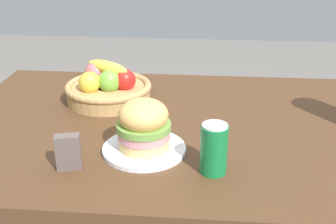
% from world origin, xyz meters
% --- Properties ---
extents(dining_table, '(1.40, 0.90, 0.75)m').
position_xyz_m(dining_table, '(0.00, 0.00, 0.65)').
color(dining_table, '#4C301C').
rests_on(dining_table, ground_plane).
extents(plate, '(0.22, 0.22, 0.01)m').
position_xyz_m(plate, '(-0.09, -0.18, 0.76)').
color(plate, white).
rests_on(plate, dining_table).
extents(sandwich, '(0.14, 0.14, 0.13)m').
position_xyz_m(sandwich, '(-0.09, -0.18, 0.83)').
color(sandwich, '#E5BC75').
rests_on(sandwich, plate).
extents(soda_can, '(0.07, 0.07, 0.13)m').
position_xyz_m(soda_can, '(0.09, -0.26, 0.81)').
color(soda_can, '#147238').
rests_on(soda_can, dining_table).
extents(fruit_basket, '(0.29, 0.29, 0.14)m').
position_xyz_m(fruit_basket, '(-0.26, 0.16, 0.80)').
color(fruit_basket, tan).
rests_on(fruit_basket, dining_table).
extents(napkin_holder, '(0.07, 0.04, 0.09)m').
position_xyz_m(napkin_holder, '(-0.26, -0.28, 0.80)').
color(napkin_holder, '#594C47').
rests_on(napkin_holder, dining_table).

